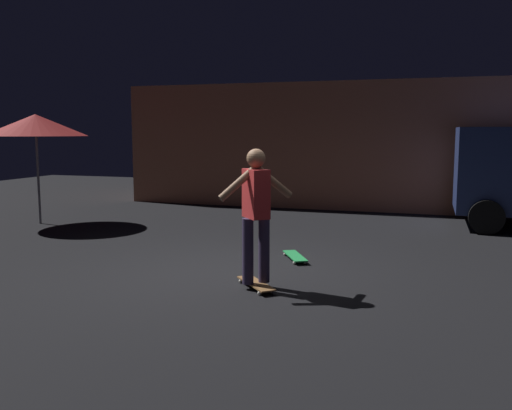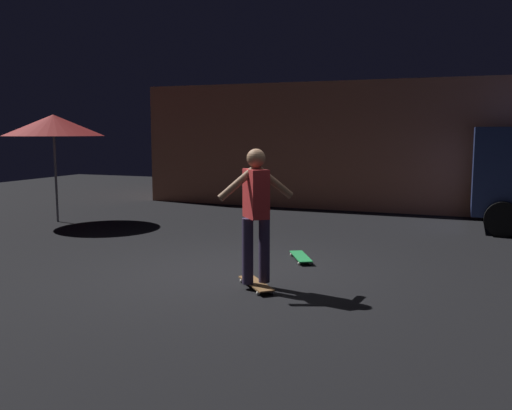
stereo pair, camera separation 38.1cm
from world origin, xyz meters
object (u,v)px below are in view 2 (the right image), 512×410
Objects in this scene: skateboard_ridden at (256,284)px; skater at (256,206)px; patio_umbrella at (53,125)px; skateboard_spare at (301,257)px.

skateboard_ridden is 0.43× the size of skater.
patio_umbrella is at bearing 151.11° from skater.
skateboard_spare is at bearing 87.85° from skateboard_ridden.
skateboard_spare is 1.95m from skater.
skateboard_ridden and skateboard_spare have the same top height.
patio_umbrella reaches higher than skateboard_spare.
skateboard_ridden is 0.98m from skater.
skater is (5.95, -3.28, -1.04)m from patio_umbrella.
skateboard_spare is at bearing -14.91° from patio_umbrella.
skateboard_ridden is at bearing -28.89° from patio_umbrella.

